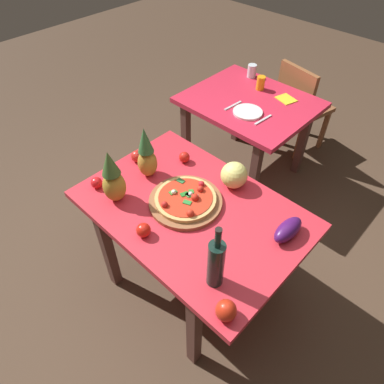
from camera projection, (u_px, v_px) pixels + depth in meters
ground_plane at (192, 278)px, 2.42m from camera, size 10.00×10.00×0.00m
display_table at (192, 218)px, 1.97m from camera, size 1.23×0.84×0.74m
background_table at (248, 112)px, 2.78m from camera, size 0.97×0.82×0.74m
dining_chair at (300, 104)px, 3.15m from camera, size 0.48×0.48×0.85m
pizza_board at (186, 201)px, 1.92m from camera, size 0.41×0.41×0.02m
pizza at (186, 198)px, 1.90m from camera, size 0.34×0.34×0.06m
wine_bottle at (216, 263)px, 1.48m from camera, size 0.08×0.08×0.37m
pineapple_left at (113, 179)px, 1.85m from camera, size 0.13×0.13×0.33m
pineapple_right at (147, 155)px, 1.99m from camera, size 0.12×0.12×0.33m
melon at (234, 175)px, 1.97m from camera, size 0.16×0.16×0.16m
bell_pepper at (226, 311)px, 1.43m from camera, size 0.09×0.09×0.10m
eggplant at (288, 230)px, 1.74m from camera, size 0.10×0.20×0.09m
tomato_by_bottle at (97, 183)px, 1.99m from camera, size 0.07×0.07×0.07m
tomato_at_corner at (143, 230)px, 1.74m from camera, size 0.08×0.08×0.08m
tomato_near_board at (184, 157)px, 2.16m from camera, size 0.07×0.07×0.07m
tomato_beside_pepper at (137, 156)px, 2.16m from camera, size 0.07×0.07×0.07m
drinking_glass_juice at (261, 83)px, 2.79m from camera, size 0.07×0.07×0.11m
drinking_glass_water at (252, 71)px, 2.94m from camera, size 0.07×0.07×0.11m
dinner_plate at (248, 112)px, 2.57m from camera, size 0.22×0.22×0.02m
fork_utensil at (233, 106)px, 2.64m from camera, size 0.03×0.18×0.01m
knife_utensil at (263, 120)px, 2.51m from camera, size 0.03×0.18×0.01m
napkin_folded at (286, 99)px, 2.71m from camera, size 0.17×0.16×0.01m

